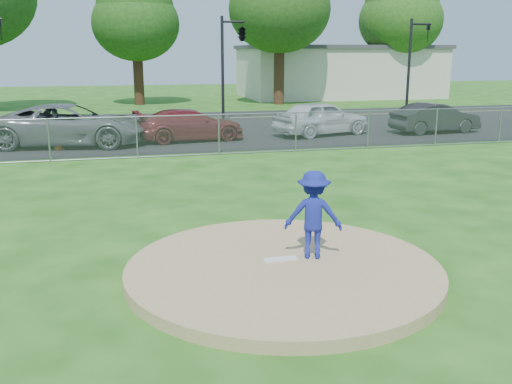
# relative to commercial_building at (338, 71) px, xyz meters

# --- Properties ---
(ground) EXTENTS (120.00, 120.00, 0.00)m
(ground) POSITION_rel_commercial_building_xyz_m (-16.00, -28.00, -2.16)
(ground) COLOR #1D5312
(ground) RESTS_ON ground
(pitchers_mound) EXTENTS (5.40, 5.40, 0.20)m
(pitchers_mound) POSITION_rel_commercial_building_xyz_m (-16.00, -38.00, -2.06)
(pitchers_mound) COLOR tan
(pitchers_mound) RESTS_ON ground
(pitching_rubber) EXTENTS (0.60, 0.15, 0.04)m
(pitching_rubber) POSITION_rel_commercial_building_xyz_m (-16.00, -37.80, -1.94)
(pitching_rubber) COLOR white
(pitching_rubber) RESTS_ON pitchers_mound
(chain_link_fence) EXTENTS (40.00, 0.06, 1.50)m
(chain_link_fence) POSITION_rel_commercial_building_xyz_m (-16.00, -26.00, -1.41)
(chain_link_fence) COLOR gray
(chain_link_fence) RESTS_ON ground
(parking_lot) EXTENTS (50.00, 8.00, 0.01)m
(parking_lot) POSITION_rel_commercial_building_xyz_m (-16.00, -21.50, -2.15)
(parking_lot) COLOR black
(parking_lot) RESTS_ON ground
(street) EXTENTS (60.00, 7.00, 0.01)m
(street) POSITION_rel_commercial_building_xyz_m (-16.00, -14.00, -2.16)
(street) COLOR black
(street) RESTS_ON ground
(commercial_building) EXTENTS (16.40, 9.40, 4.30)m
(commercial_building) POSITION_rel_commercial_building_xyz_m (0.00, 0.00, 0.00)
(commercial_building) COLOR beige
(commercial_building) RESTS_ON ground
(tree_center) EXTENTS (6.16, 6.16, 9.84)m
(tree_center) POSITION_rel_commercial_building_xyz_m (-17.00, -4.00, 4.31)
(tree_center) COLOR #341D13
(tree_center) RESTS_ON ground
(tree_far_right) EXTENTS (6.72, 6.72, 10.74)m
(tree_far_right) POSITION_rel_commercial_building_xyz_m (4.00, -3.00, 4.90)
(tree_far_right) COLOR #342513
(tree_far_right) RESTS_ON ground
(traffic_signal_center) EXTENTS (1.42, 2.48, 5.60)m
(traffic_signal_center) POSITION_rel_commercial_building_xyz_m (-12.03, -16.00, 2.45)
(traffic_signal_center) COLOR black
(traffic_signal_center) RESTS_ON ground
(traffic_signal_right) EXTENTS (1.28, 0.20, 5.60)m
(traffic_signal_right) POSITION_rel_commercial_building_xyz_m (-1.76, -16.00, 1.20)
(traffic_signal_right) COLOR black
(traffic_signal_right) RESTS_ON ground
(pitcher) EXTENTS (1.14, 0.88, 1.56)m
(pitcher) POSITION_rel_commercial_building_xyz_m (-15.40, -37.77, -1.18)
(pitcher) COLOR navy
(pitcher) RESTS_ON pitchers_mound
(traffic_cone) EXTENTS (0.35, 0.35, 0.67)m
(traffic_cone) POSITION_rel_commercial_building_xyz_m (-20.95, -23.36, -1.81)
(traffic_cone) COLOR orange
(traffic_cone) RESTS_ON parking_lot
(parked_car_gray) EXTENTS (6.47, 3.75, 1.70)m
(parked_car_gray) POSITION_rel_commercial_building_xyz_m (-20.54, -22.54, -1.30)
(parked_car_gray) COLOR slate
(parked_car_gray) RESTS_ON parking_lot
(parked_car_darkred) EXTENTS (4.89, 2.47, 1.36)m
(parked_car_darkred) POSITION_rel_commercial_building_xyz_m (-15.61, -22.30, -1.47)
(parked_car_darkred) COLOR maroon
(parked_car_darkred) RESTS_ON parking_lot
(parked_car_pearl) EXTENTS (4.96, 3.14, 1.57)m
(parked_car_pearl) POSITION_rel_commercial_building_xyz_m (-9.51, -22.00, -1.36)
(parked_car_pearl) COLOR silver
(parked_car_pearl) RESTS_ON parking_lot
(parked_car_charcoal) EXTENTS (4.36, 1.88, 1.40)m
(parked_car_charcoal) POSITION_rel_commercial_building_xyz_m (-3.99, -22.53, -1.45)
(parked_car_charcoal) COLOR black
(parked_car_charcoal) RESTS_ON parking_lot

